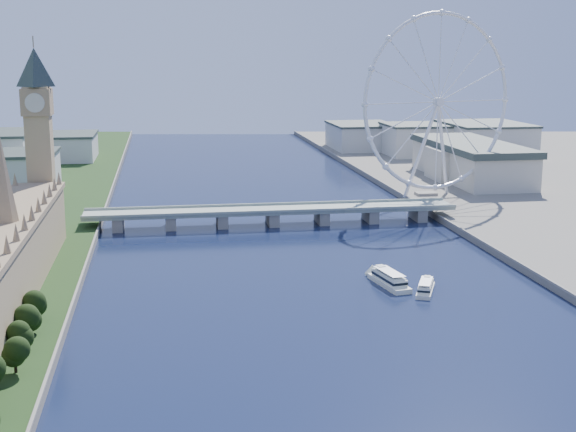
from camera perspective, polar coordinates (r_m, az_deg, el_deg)
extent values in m
cube|color=tan|center=(348.86, -19.36, -2.99)|extent=(24.00, 200.00, 28.00)
cone|color=#937A59|center=(341.99, -19.76, 2.86)|extent=(12.00, 12.00, 40.00)
cube|color=tan|center=(448.87, -17.18, 3.67)|extent=(13.00, 13.00, 80.00)
cube|color=#937A59|center=(445.87, -17.43, 7.75)|extent=(15.00, 15.00, 14.00)
pyramid|color=#2D3833|center=(445.12, -17.65, 11.34)|extent=(20.02, 20.02, 20.00)
cube|color=gray|center=(475.86, -1.12, 0.40)|extent=(220.00, 22.00, 2.00)
cube|color=gray|center=(473.27, -11.98, -0.50)|extent=(6.00, 20.00, 7.50)
cube|color=gray|center=(472.55, -8.35, -0.39)|extent=(6.00, 20.00, 7.50)
cube|color=gray|center=(473.74, -4.72, -0.27)|extent=(6.00, 20.00, 7.50)
cube|color=gray|center=(476.81, -1.12, -0.16)|extent=(6.00, 20.00, 7.50)
cube|color=gray|center=(481.73, 2.42, -0.04)|extent=(6.00, 20.00, 7.50)
cube|color=gray|center=(488.45, 5.87, 0.07)|extent=(6.00, 20.00, 7.50)
cube|color=gray|center=(496.89, 9.21, 0.17)|extent=(6.00, 20.00, 7.50)
torus|color=silver|center=(550.04, 10.64, 7.98)|extent=(113.60, 39.12, 118.60)
cylinder|color=silver|center=(550.04, 10.64, 7.98)|extent=(7.25, 6.61, 6.00)
cube|color=gray|center=(565.88, 9.78, 1.57)|extent=(14.00, 10.00, 2.00)
cube|color=beige|center=(606.20, -18.06, 2.98)|extent=(40.00, 60.00, 26.00)
cube|color=beige|center=(772.22, -15.40, 4.73)|extent=(50.00, 70.00, 22.00)
cube|color=beige|center=(785.89, 9.17, 5.33)|extent=(60.00, 60.00, 28.00)
cube|color=beige|center=(788.03, 13.80, 5.23)|extent=(70.00, 90.00, 30.00)
cube|color=beige|center=(832.32, 5.26, 5.63)|extent=(60.00, 80.00, 24.00)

